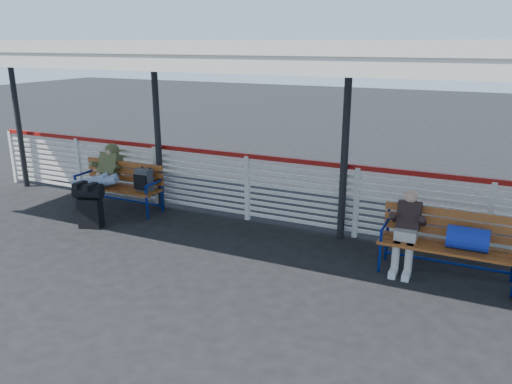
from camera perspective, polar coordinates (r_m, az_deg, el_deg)
The scene contains 8 objects.
ground at distance 7.67m, azimuth -7.31°, elevation -7.52°, with size 60.00×60.00×0.00m, color black.
fence at distance 9.00m, azimuth -1.00°, elevation 0.80°, with size 12.08×0.08×1.24m.
canopy at distance 7.73m, azimuth -4.61°, elevation 16.01°, with size 12.60×3.60×3.16m.
luggage_stack at distance 9.16m, azimuth -18.49°, elevation -1.25°, with size 0.54×0.40×0.80m.
bench_left at distance 9.88m, azimuth -14.65°, elevation 1.23°, with size 1.80×0.56×0.92m.
bench_right at distance 7.32m, azimuth 21.92°, elevation -4.94°, with size 1.80×0.56×0.92m.
traveler_man at distance 9.79m, azimuth -17.37°, elevation 1.58°, with size 0.94×1.64×0.77m.
companion_person at distance 7.35m, azimuth 16.82°, elevation -4.21°, with size 0.32×0.66×1.15m.
Camera 1 is at (3.83, -5.85, 3.14)m, focal length 35.00 mm.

